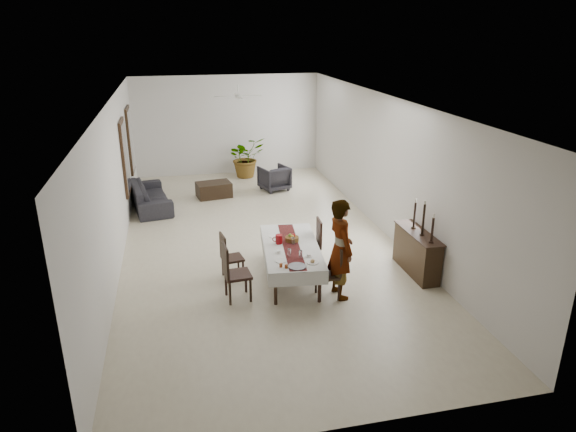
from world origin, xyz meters
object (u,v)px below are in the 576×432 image
(woman, at_px, (341,249))
(sofa, at_px, (150,196))
(dining_table_top, at_px, (291,247))
(sideboard_body, at_px, (417,253))
(red_pitcher, at_px, (279,239))

(woman, distance_m, sofa, 6.76)
(dining_table_top, height_order, sideboard_body, sideboard_body)
(woman, distance_m, sideboard_body, 1.94)
(sofa, bearing_deg, sideboard_body, -143.83)
(red_pitcher, height_order, sofa, red_pitcher)
(red_pitcher, relative_size, sofa, 0.08)
(dining_table_top, relative_size, sofa, 0.95)
(dining_table_top, height_order, red_pitcher, red_pitcher)
(dining_table_top, xyz_separation_m, sideboard_body, (2.48, -0.33, -0.23))
(sideboard_body, distance_m, sofa, 7.41)
(red_pitcher, bearing_deg, sofa, 118.64)
(red_pitcher, distance_m, woman, 1.39)
(red_pitcher, height_order, woman, woman)
(dining_table_top, distance_m, sideboard_body, 2.51)
(dining_table_top, relative_size, woman, 1.15)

